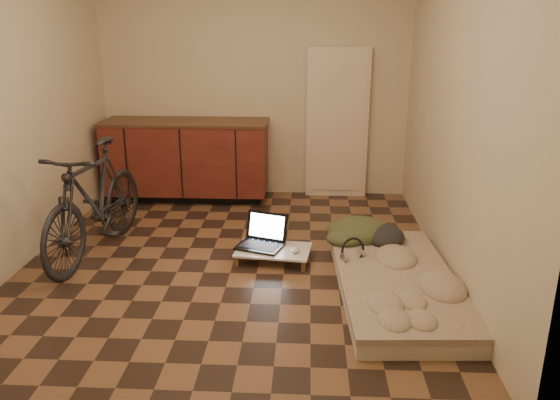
# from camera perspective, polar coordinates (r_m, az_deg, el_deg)

# --- Properties ---
(room_shell) EXTENTS (3.50, 4.00, 2.60)m
(room_shell) POSITION_cam_1_polar(r_m,az_deg,el_deg) (4.37, -5.28, 9.43)
(room_shell) COLOR brown
(room_shell) RESTS_ON ground
(cabinets) EXTENTS (1.84, 0.62, 0.91)m
(cabinets) POSITION_cam_1_polar(r_m,az_deg,el_deg) (6.31, -9.67, 4.22)
(cabinets) COLOR black
(cabinets) RESTS_ON ground
(appliance_panel) EXTENTS (0.70, 0.10, 1.70)m
(appliance_panel) POSITION_cam_1_polar(r_m,az_deg,el_deg) (6.32, 5.99, 7.95)
(appliance_panel) COLOR #F5DBC2
(appliance_panel) RESTS_ON ground
(bicycle) EXTENTS (0.71, 1.74, 1.09)m
(bicycle) POSITION_cam_1_polar(r_m,az_deg,el_deg) (4.92, -18.87, 0.47)
(bicycle) COLOR black
(bicycle) RESTS_ON ground
(futon) EXTENTS (0.95, 1.82, 0.15)m
(futon) POSITION_cam_1_polar(r_m,az_deg,el_deg) (4.25, 12.01, -8.52)
(futon) COLOR beige
(futon) RESTS_ON ground
(clothing_pile) EXTENTS (0.63, 0.53, 0.24)m
(clothing_pile) POSITION_cam_1_polar(r_m,az_deg,el_deg) (4.82, 8.95, -2.53)
(clothing_pile) COLOR #3D4427
(clothing_pile) RESTS_ON futon
(headphones) EXTENTS (0.30, 0.29, 0.15)m
(headphones) POSITION_cam_1_polar(r_m,az_deg,el_deg) (4.40, 7.63, -5.12)
(headphones) COLOR black
(headphones) RESTS_ON futon
(lap_desk) EXTENTS (0.67, 0.47, 0.10)m
(lap_desk) POSITION_cam_1_polar(r_m,az_deg,el_deg) (4.69, -0.70, -5.27)
(lap_desk) COLOR brown
(lap_desk) RESTS_ON ground
(laptop) EXTENTS (0.46, 0.44, 0.26)m
(laptop) POSITION_cam_1_polar(r_m,az_deg,el_deg) (4.75, -1.89, -4.16)
(laptop) COLOR black
(laptop) RESTS_ON lap_desk
(mouse) EXTENTS (0.07, 0.11, 0.04)m
(mouse) POSITION_cam_1_polar(r_m,az_deg,el_deg) (4.62, 1.60, -5.21)
(mouse) COLOR silver
(mouse) RESTS_ON lap_desk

